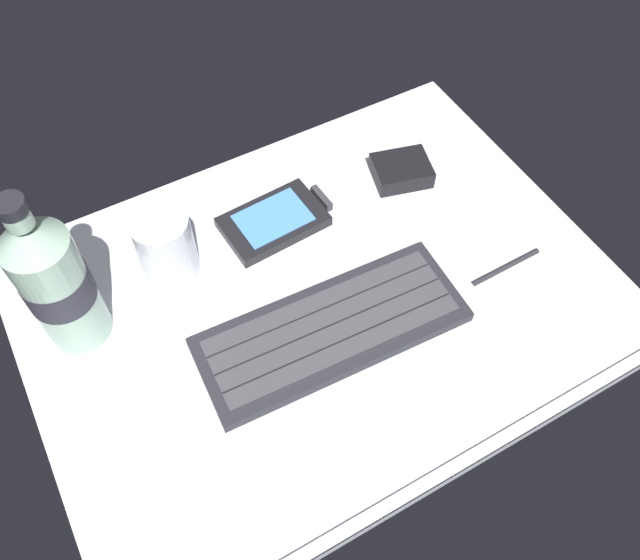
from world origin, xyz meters
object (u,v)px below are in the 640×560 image
object	(u,v)px
juice_cup	(166,248)
charger_block	(401,171)
water_bottle	(55,282)
keyboard	(331,329)
stylus_pen	(506,266)
handheld_device	(278,219)

from	to	relation	value
juice_cup	charger_block	bearing A→B (deg)	-1.63
juice_cup	water_bottle	xyz separation A→B (cm)	(-11.57, -2.65, 5.10)
keyboard	stylus_pen	size ratio (longest dim) A/B	3.10
handheld_device	charger_block	world-z (taller)	charger_block
stylus_pen	juice_cup	bearing A→B (deg)	150.12
handheld_device	charger_block	distance (cm)	17.06
handheld_device	water_bottle	size ratio (longest dim) A/B	0.63
handheld_device	juice_cup	size ratio (longest dim) A/B	1.55
keyboard	charger_block	xyz separation A→B (cm)	(18.99, 15.48, 0.39)
juice_cup	stylus_pen	xyz separation A→B (cm)	(33.65, -18.64, -3.56)
keyboard	charger_block	bearing A→B (deg)	39.19
keyboard	handheld_device	world-z (taller)	keyboard
juice_cup	keyboard	bearing A→B (deg)	-54.27
keyboard	stylus_pen	bearing A→B (deg)	-5.97
water_bottle	juice_cup	bearing A→B (deg)	12.91
juice_cup	water_bottle	distance (cm)	12.92
keyboard	water_bottle	bearing A→B (deg)	149.59
keyboard	juice_cup	world-z (taller)	juice_cup
handheld_device	juice_cup	xyz separation A→B (cm)	(-13.72, 0.01, 3.18)
charger_block	handheld_device	bearing A→B (deg)	177.10
keyboard	water_bottle	distance (cm)	28.28
water_bottle	stylus_pen	xyz separation A→B (cm)	(45.23, -15.99, -8.66)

